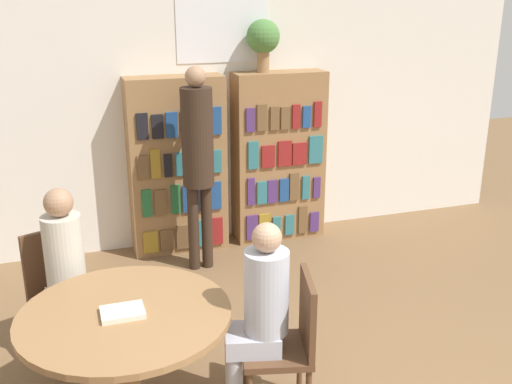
% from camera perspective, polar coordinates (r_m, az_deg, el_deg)
% --- Properties ---
extents(wall_back, '(6.40, 0.07, 3.00)m').
position_cam_1_polar(wall_back, '(5.97, -3.17, 9.46)').
color(wall_back, silver).
rests_on(wall_back, ground_plane).
extents(bookshelf_left, '(0.92, 0.34, 1.71)m').
position_cam_1_polar(bookshelf_left, '(5.81, -7.49, 2.46)').
color(bookshelf_left, olive).
rests_on(bookshelf_left, ground_plane).
extents(bookshelf_right, '(0.92, 0.34, 1.71)m').
position_cam_1_polar(bookshelf_right, '(6.08, 2.17, 3.34)').
color(bookshelf_right, olive).
rests_on(bookshelf_right, ground_plane).
extents(flower_vase, '(0.32, 0.32, 0.49)m').
position_cam_1_polar(flower_vase, '(5.83, 0.68, 14.41)').
color(flower_vase, '#997047').
rests_on(flower_vase, bookshelf_right).
extents(reading_table, '(1.21, 1.21, 0.73)m').
position_cam_1_polar(reading_table, '(3.58, -12.28, -12.77)').
color(reading_table, olive).
rests_on(reading_table, ground_plane).
extents(chair_left_side, '(0.52, 0.52, 0.90)m').
position_cam_1_polar(chair_left_side, '(4.39, -18.14, -8.64)').
color(chair_left_side, brown).
rests_on(chair_left_side, ground_plane).
extents(chair_far_side, '(0.49, 0.49, 0.90)m').
position_cam_1_polar(chair_far_side, '(3.62, 3.21, -13.83)').
color(chair_far_side, brown).
rests_on(chair_far_side, ground_plane).
extents(seated_reader_left, '(0.36, 0.40, 1.26)m').
position_cam_1_polar(seated_reader_left, '(4.15, -17.45, -6.98)').
color(seated_reader_left, beige).
rests_on(seated_reader_left, ground_plane).
extents(seated_reader_right, '(0.39, 0.33, 1.24)m').
position_cam_1_polar(seated_reader_right, '(3.50, 0.26, -11.25)').
color(seated_reader_right, '#B2B7C6').
rests_on(seated_reader_right, ground_plane).
extents(librarian_standing, '(0.28, 0.55, 1.86)m').
position_cam_1_polar(librarian_standing, '(5.28, -5.57, 4.03)').
color(librarian_standing, '#332319').
rests_on(librarian_standing, ground_plane).
extents(open_book_on_table, '(0.24, 0.18, 0.03)m').
position_cam_1_polar(open_book_on_table, '(3.49, -12.59, -11.12)').
color(open_book_on_table, silver).
rests_on(open_book_on_table, reading_table).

